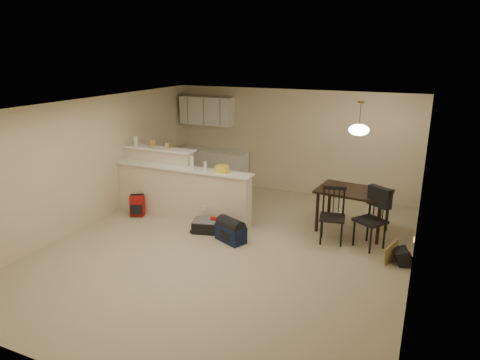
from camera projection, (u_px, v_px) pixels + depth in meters
The scene contains 20 objects.
room at pixel (228, 180), 7.23m from camera, with size 7.00×7.02×2.50m.
breakfast_bar at pixel (174, 187), 8.96m from camera, with size 3.08×0.58×1.39m.
upper_cabinets at pixel (207, 111), 10.81m from camera, with size 1.40×0.34×0.70m, color white.
kitchen_counter at pixel (212, 168), 11.03m from camera, with size 1.80×0.60×0.90m, color white.
thermostat at pixel (424, 163), 7.34m from camera, with size 0.02×0.12×0.12m, color beige.
jar at pixel (136, 141), 9.22m from camera, with size 0.10×0.10×0.20m, color silver.
cereal_box at pixel (153, 143), 9.06m from camera, with size 0.10×0.07×0.16m, color tan.
small_box at pixel (167, 146), 8.92m from camera, with size 0.08×0.06×0.12m, color tan.
bottle_a at pixel (192, 162), 8.51m from camera, with size 0.07×0.07×0.26m, color silver.
bottle_b at pixel (205, 166), 8.41m from camera, with size 0.06×0.06×0.18m, color silver.
bag_lump at pixel (222, 169), 8.27m from camera, with size 0.22×0.18×0.14m, color tan.
dining_table at pixel (354, 195), 8.09m from camera, with size 1.42×1.02×0.83m.
pendant_lamp at pixel (359, 129), 7.73m from camera, with size 0.36×0.36×0.62m.
dining_chair_near at pixel (332, 216), 7.67m from camera, with size 0.44×0.42×1.01m, color black, non-canonical shape.
dining_chair_far at pixel (370, 219), 7.47m from camera, with size 0.47×0.44×1.06m, color black, non-canonical shape.
suitcase at pixel (210, 226), 8.25m from camera, with size 0.63×0.41×0.21m, color black.
red_backpack at pixel (137, 206), 9.02m from camera, with size 0.29×0.18×0.44m, color #A21412.
navy_duffel at pixel (231, 233), 7.81m from camera, with size 0.56×0.31×0.31m, color #121A38.
black_daypack at pixel (402, 257), 6.97m from camera, with size 0.30×0.21×0.26m, color black.
cardboard_sheet at pixel (391, 253), 7.03m from camera, with size 0.44×0.02×0.33m, color tan.
Camera 1 is at (3.02, -6.23, 3.34)m, focal length 32.00 mm.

